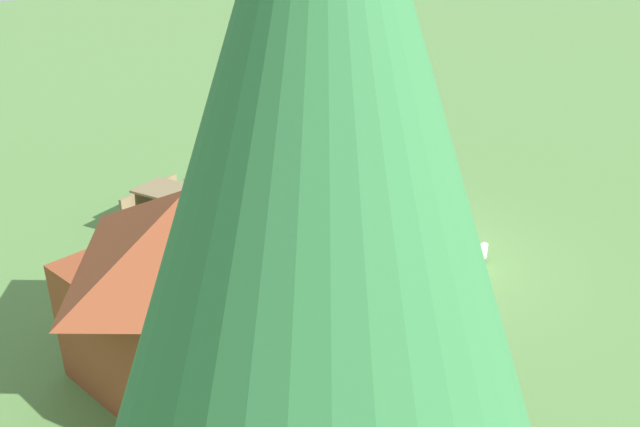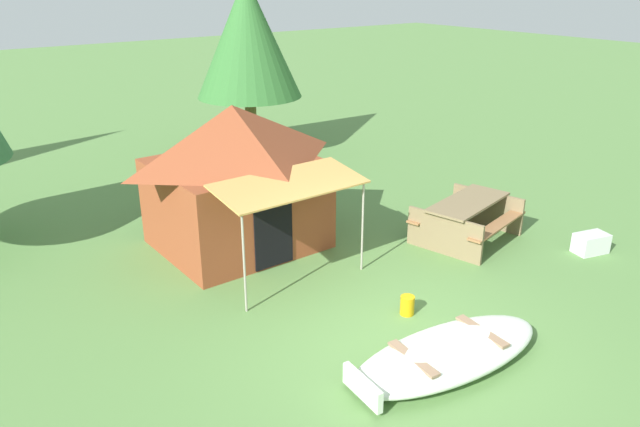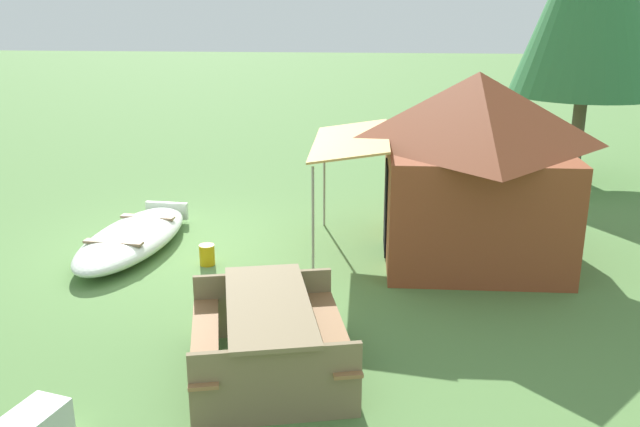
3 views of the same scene
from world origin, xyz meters
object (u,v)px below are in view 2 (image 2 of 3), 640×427
Objects in this scene: picnic_table at (467,215)px; cooler_box at (591,243)px; beached_rowboat at (447,354)px; canvas_cabin_tent at (236,175)px; fuel_can at (407,305)px; pine_tree_back_left at (248,38)px.

picnic_table is 3.68× the size of cooler_box.
beached_rowboat is 5.11m from canvas_cabin_tent.
cooler_box is 4.23m from fuel_can.
canvas_cabin_tent is 12.29× the size of fuel_can.
canvas_cabin_tent is at bearing 101.99° from fuel_can.
picnic_table is 7.41× the size of fuel_can.
fuel_can is 0.06× the size of pine_tree_back_left.
canvas_cabin_tent reaches higher than beached_rowboat.
canvas_cabin_tent is 4.41m from picnic_table.
fuel_can is (-2.83, -1.34, -0.35)m from picnic_table.
pine_tree_back_left reaches higher than beached_rowboat.
cooler_box is (4.71, 0.84, -0.01)m from beached_rowboat.
pine_tree_back_left is at bearing 73.24° from beached_rowboat.
picnic_table reaches higher than cooler_box.
beached_rowboat is at bearing -106.76° from pine_tree_back_left.
cooler_box is at bearing 10.11° from beached_rowboat.
beached_rowboat is 1.35m from fuel_can.
cooler_box reaches higher than fuel_can.
picnic_table is at bearing -88.06° from pine_tree_back_left.
canvas_cabin_tent is 6.46m from pine_tree_back_left.
picnic_table reaches higher than beached_rowboat.
canvas_cabin_tent is 0.77× the size of pine_tree_back_left.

